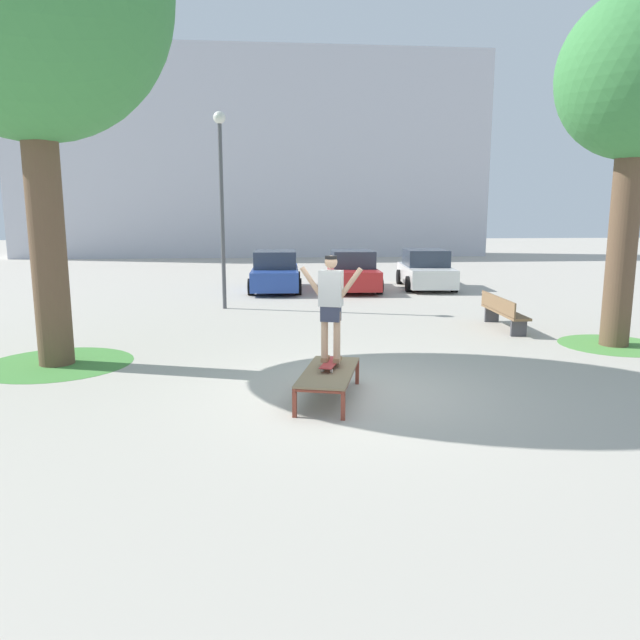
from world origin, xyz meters
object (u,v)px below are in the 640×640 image
(car_white, at_px, (426,270))
(park_bench, at_px, (503,311))
(skateboard, at_px, (331,363))
(skater, at_px, (331,301))
(car_red, at_px, (353,272))
(skate_box, at_px, (329,374))
(car_blue, at_px, (275,272))
(tree_near_right, at_px, (637,82))
(light_post, at_px, (221,182))

(car_white, bearing_deg, park_bench, -92.12)
(skateboard, xyz_separation_m, skater, (0.00, 0.00, 0.99))
(skateboard, xyz_separation_m, car_red, (2.32, 13.38, 0.15))
(skater, height_order, park_bench, skater)
(skateboard, relative_size, car_red, 0.19)
(skate_box, relative_size, skater, 1.20)
(skate_box, bearing_deg, car_blue, 92.49)
(skateboard, xyz_separation_m, car_blue, (-0.64, 13.44, 0.15))
(car_white, xyz_separation_m, park_bench, (-0.32, -8.52, -0.24))
(tree_near_right, distance_m, park_bench, 5.78)
(tree_near_right, bearing_deg, park_bench, 129.41)
(park_bench, bearing_deg, skateboard, -133.59)
(car_white, height_order, light_post, light_post)
(skater, xyz_separation_m, light_post, (-2.29, 9.16, 2.29))
(tree_near_right, relative_size, park_bench, 3.06)
(tree_near_right, relative_size, light_post, 1.27)
(skate_box, distance_m, skateboard, 0.23)
(car_blue, bearing_deg, skate_box, -87.51)
(skate_box, relative_size, park_bench, 0.84)
(tree_near_right, height_order, car_blue, tree_near_right)
(skate_box, height_order, tree_near_right, tree_near_right)
(skater, relative_size, light_post, 0.29)
(park_bench, distance_m, light_post, 8.92)
(light_post, bearing_deg, car_white, 31.14)
(skate_box, bearing_deg, park_bench, 47.12)
(skateboard, distance_m, car_blue, 13.45)
(skate_box, relative_size, car_blue, 0.48)
(skateboard, xyz_separation_m, light_post, (-2.29, 9.16, 3.29))
(skateboard, relative_size, car_blue, 0.19)
(car_red, bearing_deg, car_white, 6.71)
(skateboard, height_order, car_blue, car_blue)
(car_white, bearing_deg, car_blue, -177.21)
(tree_near_right, distance_m, car_white, 11.75)
(skater, bearing_deg, skate_box, -105.06)
(car_blue, height_order, park_bench, car_blue)
(skateboard, relative_size, skater, 0.49)
(tree_near_right, xyz_separation_m, car_blue, (-7.32, 10.32, -4.86))
(tree_near_right, bearing_deg, car_red, 113.04)
(car_blue, distance_m, park_bench, 9.96)
(car_blue, xyz_separation_m, park_bench, (5.60, -8.23, -0.24))
(car_white, distance_m, park_bench, 8.53)
(skate_box, xyz_separation_m, car_red, (2.37, 13.56, 0.28))
(car_blue, distance_m, car_white, 5.92)
(tree_near_right, bearing_deg, car_blue, 125.35)
(car_blue, relative_size, car_red, 1.00)
(tree_near_right, height_order, park_bench, tree_near_right)
(skater, distance_m, tree_near_right, 8.39)
(car_white, bearing_deg, light_post, -148.86)
(skater, bearing_deg, car_red, 80.18)
(car_white, bearing_deg, skater, -111.02)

